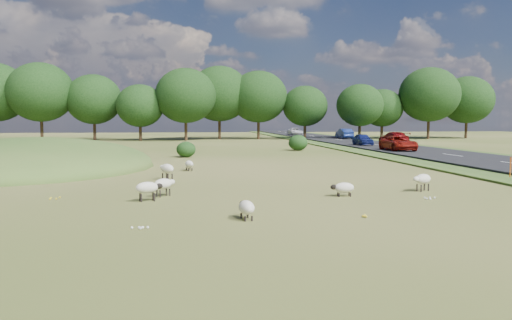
{
  "coord_description": "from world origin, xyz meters",
  "views": [
    {
      "loc": [
        -1.54,
        -22.57,
        3.19
      ],
      "look_at": [
        2.0,
        4.0,
        1.0
      ],
      "focal_mm": 35.0,
      "sensor_mm": 36.0,
      "label": 1
    }
  ],
  "objects_px": {
    "sheep_2": "(148,188)",
    "car_3": "(363,139)",
    "car_2": "(344,134)",
    "car_6": "(394,138)",
    "sheep_0": "(422,179)",
    "car_0": "(295,131)",
    "marker_post": "(510,168)",
    "sheep_4": "(246,207)",
    "sheep_1": "(343,188)",
    "sheep_6": "(164,184)",
    "car_5": "(398,143)",
    "sheep_3": "(189,164)",
    "sheep_5": "(167,169)"
  },
  "relations": [
    {
      "from": "sheep_2",
      "to": "car_3",
      "type": "relative_size",
      "value": 0.29
    },
    {
      "from": "car_2",
      "to": "car_6",
      "type": "relative_size",
      "value": 0.89
    },
    {
      "from": "sheep_0",
      "to": "car_3",
      "type": "xyz_separation_m",
      "value": [
        9.4,
        34.07,
        0.37
      ]
    },
    {
      "from": "sheep_0",
      "to": "car_0",
      "type": "xyz_separation_m",
      "value": [
        9.4,
        70.85,
        0.39
      ]
    },
    {
      "from": "sheep_2",
      "to": "marker_post",
      "type": "bearing_deg",
      "value": -2.9
    },
    {
      "from": "sheep_4",
      "to": "car_6",
      "type": "distance_m",
      "value": 45.03
    },
    {
      "from": "sheep_0",
      "to": "car_6",
      "type": "relative_size",
      "value": 0.21
    },
    {
      "from": "sheep_1",
      "to": "sheep_2",
      "type": "height_order",
      "value": "sheep_2"
    },
    {
      "from": "sheep_0",
      "to": "sheep_2",
      "type": "distance_m",
      "value": 11.93
    },
    {
      "from": "sheep_0",
      "to": "sheep_6",
      "type": "distance_m",
      "value": 11.32
    },
    {
      "from": "car_0",
      "to": "car_6",
      "type": "xyz_separation_m",
      "value": [
        3.8,
        -36.57,
        0.07
      ]
    },
    {
      "from": "sheep_6",
      "to": "car_2",
      "type": "height_order",
      "value": "car_2"
    },
    {
      "from": "sheep_2",
      "to": "sheep_4",
      "type": "height_order",
      "value": "sheep_2"
    },
    {
      "from": "sheep_0",
      "to": "car_3",
      "type": "distance_m",
      "value": 35.34
    },
    {
      "from": "car_5",
      "to": "sheep_1",
      "type": "bearing_deg",
      "value": -117.89
    },
    {
      "from": "marker_post",
      "to": "car_2",
      "type": "xyz_separation_m",
      "value": [
        6.52,
        49.32,
        0.41
      ]
    },
    {
      "from": "sheep_4",
      "to": "car_2",
      "type": "bearing_deg",
      "value": -28.64
    },
    {
      "from": "car_0",
      "to": "car_2",
      "type": "bearing_deg",
      "value": -78.05
    },
    {
      "from": "sheep_3",
      "to": "car_5",
      "type": "bearing_deg",
      "value": 111.7
    },
    {
      "from": "sheep_3",
      "to": "car_6",
      "type": "bearing_deg",
      "value": 122.04
    },
    {
      "from": "sheep_0",
      "to": "car_2",
      "type": "bearing_deg",
      "value": -130.79
    },
    {
      "from": "sheep_5",
      "to": "car_5",
      "type": "xyz_separation_m",
      "value": [
        20.85,
        18.53,
        0.34
      ]
    },
    {
      "from": "car_6",
      "to": "marker_post",
      "type": "bearing_deg",
      "value": 78.01
    },
    {
      "from": "sheep_0",
      "to": "car_3",
      "type": "relative_size",
      "value": 0.29
    },
    {
      "from": "marker_post",
      "to": "sheep_5",
      "type": "bearing_deg",
      "value": 173.35
    },
    {
      "from": "sheep_6",
      "to": "car_6",
      "type": "height_order",
      "value": "car_6"
    },
    {
      "from": "sheep_6",
      "to": "car_0",
      "type": "relative_size",
      "value": 0.2
    },
    {
      "from": "sheep_6",
      "to": "sheep_5",
      "type": "bearing_deg",
      "value": 49.73
    },
    {
      "from": "sheep_1",
      "to": "sheep_4",
      "type": "xyz_separation_m",
      "value": [
        -4.54,
        -4.21,
        0.02
      ]
    },
    {
      "from": "sheep_0",
      "to": "sheep_1",
      "type": "bearing_deg",
      "value": -12.77
    },
    {
      "from": "car_2",
      "to": "car_5",
      "type": "bearing_deg",
      "value": 82.45
    },
    {
      "from": "sheep_4",
      "to": "sheep_5",
      "type": "distance_m",
      "value": 11.27
    },
    {
      "from": "sheep_4",
      "to": "car_6",
      "type": "bearing_deg",
      "value": -36.95
    },
    {
      "from": "sheep_6",
      "to": "car_2",
      "type": "distance_m",
      "value": 58.29
    },
    {
      "from": "car_0",
      "to": "car_5",
      "type": "bearing_deg",
      "value": -90.0
    },
    {
      "from": "sheep_1",
      "to": "car_5",
      "type": "relative_size",
      "value": 0.2
    },
    {
      "from": "sheep_1",
      "to": "sheep_4",
      "type": "relative_size",
      "value": 0.92
    },
    {
      "from": "sheep_6",
      "to": "car_0",
      "type": "height_order",
      "value": "car_0"
    },
    {
      "from": "sheep_0",
      "to": "car_5",
      "type": "relative_size",
      "value": 0.22
    },
    {
      "from": "car_3",
      "to": "marker_post",
      "type": "bearing_deg",
      "value": -95.1
    },
    {
      "from": "sheep_5",
      "to": "car_2",
      "type": "bearing_deg",
      "value": -59.77
    },
    {
      "from": "sheep_2",
      "to": "car_2",
      "type": "bearing_deg",
      "value": 47.87
    },
    {
      "from": "sheep_1",
      "to": "car_0",
      "type": "xyz_separation_m",
      "value": [
        13.34,
        71.83,
        0.56
      ]
    },
    {
      "from": "sheep_6",
      "to": "car_3",
      "type": "relative_size",
      "value": 0.26
    },
    {
      "from": "sheep_6",
      "to": "sheep_4",
      "type": "bearing_deg",
      "value": -102.76
    },
    {
      "from": "car_3",
      "to": "car_5",
      "type": "height_order",
      "value": "car_5"
    },
    {
      "from": "sheep_4",
      "to": "marker_post",
      "type": "bearing_deg",
      "value": -68.14
    },
    {
      "from": "sheep_5",
      "to": "car_3",
      "type": "bearing_deg",
      "value": -68.49
    },
    {
      "from": "sheep_0",
      "to": "car_5",
      "type": "distance_m",
      "value": 25.98
    },
    {
      "from": "car_2",
      "to": "car_3",
      "type": "relative_size",
      "value": 1.19
    }
  ]
}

